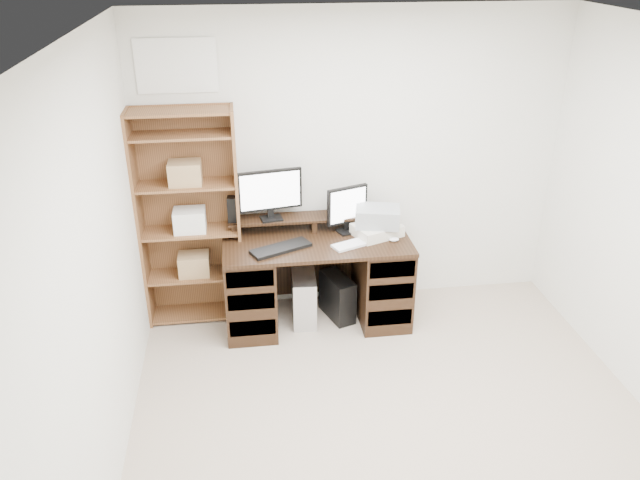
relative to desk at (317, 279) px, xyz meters
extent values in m
cube|color=#B8A58F|center=(0.35, -1.64, -0.40)|extent=(3.50, 4.00, 0.02)
cube|color=white|center=(0.35, -1.64, 2.12)|extent=(3.50, 4.00, 0.02)
cube|color=silver|center=(0.35, 0.37, 0.86)|extent=(3.50, 0.02, 2.50)
cube|color=silver|center=(-1.41, -1.64, 0.86)|extent=(0.02, 4.00, 2.50)
cube|color=white|center=(-1.00, 0.35, 1.69)|extent=(0.60, 0.01, 0.40)
cube|color=black|center=(0.00, -0.01, 0.35)|extent=(1.50, 0.70, 0.03)
cube|color=black|center=(-0.55, -0.01, -0.03)|extent=(0.40, 0.66, 0.72)
cube|color=black|center=(0.55, -0.01, -0.03)|extent=(0.40, 0.66, 0.72)
cube|color=black|center=(0.00, 0.32, 0.01)|extent=(1.48, 0.02, 0.65)
cube|color=black|center=(-0.55, -0.34, -0.21)|extent=(0.36, 0.01, 0.14)
cube|color=black|center=(-0.55, -0.34, 0.03)|extent=(0.36, 0.01, 0.14)
cube|color=black|center=(-0.55, -0.34, 0.23)|extent=(0.36, 0.01, 0.14)
cube|color=black|center=(0.55, -0.34, -0.21)|extent=(0.36, 0.01, 0.14)
cube|color=black|center=(0.55, -0.34, 0.03)|extent=(0.36, 0.01, 0.14)
cube|color=black|center=(0.55, -0.34, 0.23)|extent=(0.36, 0.01, 0.14)
cube|color=black|center=(-0.65, 0.21, 0.41)|extent=(0.04, 0.20, 0.10)
cube|color=black|center=(0.00, 0.21, 0.41)|extent=(0.04, 0.20, 0.10)
cube|color=black|center=(0.65, 0.21, 0.41)|extent=(0.04, 0.20, 0.10)
cube|color=black|center=(0.00, 0.21, 0.47)|extent=(1.40, 0.22, 0.02)
cube|color=black|center=(-0.35, 0.18, 0.49)|extent=(0.19, 0.16, 0.02)
cube|color=black|center=(-0.35, 0.20, 0.54)|extent=(0.05, 0.04, 0.09)
cube|color=black|center=(-0.35, 0.20, 0.73)|extent=(0.52, 0.12, 0.33)
cube|color=white|center=(-0.35, 0.18, 0.73)|extent=(0.48, 0.08, 0.29)
cube|color=black|center=(0.28, 0.11, 0.37)|extent=(0.20, 0.18, 0.01)
cube|color=black|center=(0.27, 0.13, 0.42)|extent=(0.05, 0.04, 0.09)
cube|color=black|center=(0.27, 0.13, 0.60)|extent=(0.35, 0.15, 0.31)
cube|color=white|center=(0.27, 0.11, 0.60)|extent=(0.30, 0.11, 0.27)
cube|color=black|center=(-0.65, 0.19, 0.59)|extent=(0.09, 0.09, 0.21)
cube|color=black|center=(-0.30, -0.14, 0.37)|extent=(0.50, 0.34, 0.03)
cube|color=white|center=(0.31, -0.12, 0.37)|extent=(0.43, 0.28, 0.02)
ellipsoid|color=white|center=(0.61, -0.11, 0.38)|extent=(0.09, 0.08, 0.03)
cube|color=beige|center=(0.50, 0.02, 0.41)|extent=(0.44, 0.39, 0.09)
cube|color=#949A9E|center=(0.50, 0.02, 0.53)|extent=(0.40, 0.32, 0.15)
cube|color=silver|center=(-0.11, 0.02, -0.17)|extent=(0.22, 0.44, 0.43)
cube|color=black|center=(0.18, 0.02, -0.20)|extent=(0.28, 0.41, 0.38)
cube|color=#19FF33|center=(0.24, -0.16, -0.12)|extent=(0.01, 0.01, 0.01)
cube|color=brown|center=(-1.39, 0.19, 0.51)|extent=(0.02, 0.30, 1.80)
cube|color=brown|center=(-0.61, 0.19, 0.51)|extent=(0.02, 0.30, 1.80)
cube|color=brown|center=(-1.00, 0.33, 0.51)|extent=(0.80, 0.01, 1.80)
cube|color=brown|center=(-1.00, 0.19, -0.36)|extent=(0.75, 0.28, 0.02)
cube|color=brown|center=(-1.00, 0.19, 0.01)|extent=(0.75, 0.28, 0.02)
cube|color=brown|center=(-1.00, 0.19, 0.41)|extent=(0.75, 0.28, 0.02)
cube|color=brown|center=(-1.00, 0.19, 0.81)|extent=(0.75, 0.28, 0.02)
cube|color=brown|center=(-1.00, 0.19, 1.21)|extent=(0.75, 0.28, 0.02)
cube|color=brown|center=(-1.00, 0.19, 1.39)|extent=(0.75, 0.28, 0.02)
cube|color=#A07F54|center=(-1.00, 0.19, 0.11)|extent=(0.25, 0.20, 0.18)
cube|color=white|center=(-1.00, 0.19, 0.51)|extent=(0.25, 0.20, 0.18)
cube|color=#A07F54|center=(-1.00, 0.19, 0.91)|extent=(0.25, 0.20, 0.18)
camera|label=1|loc=(-0.58, -4.46, 2.55)|focal=35.00mm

